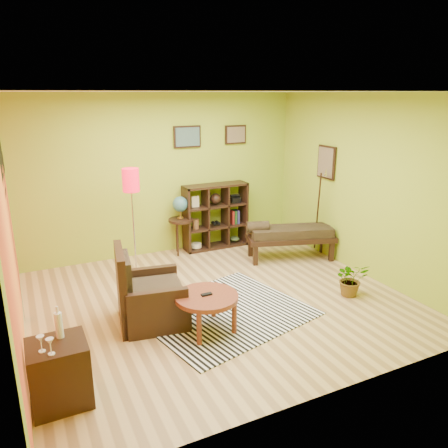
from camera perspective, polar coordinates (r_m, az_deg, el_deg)
name	(u,v)px	position (r m, az deg, el deg)	size (l,w,h in m)	color
ground	(218,300)	(6.20, -0.77, -9.95)	(5.00, 5.00, 0.00)	tan
room_shell	(211,173)	(5.60, -1.77, 6.61)	(5.04, 4.54, 2.82)	#9CB82F
zebra_rug	(224,312)	(5.89, -0.02, -11.42)	(2.05, 1.75, 0.01)	white
coffee_table	(207,300)	(5.31, -2.28, -9.90)	(0.77, 0.77, 0.49)	brown
armchair	(148,300)	(5.62, -9.90, -9.73)	(0.94, 0.94, 1.00)	black
side_cabinet	(59,373)	(4.51, -20.69, -17.72)	(0.52, 0.48, 0.93)	black
floor_lamp	(131,190)	(6.70, -12.00, 4.36)	(0.26, 0.26, 1.72)	silver
globe_table	(180,211)	(7.70, -5.73, 1.73)	(0.43, 0.43, 1.05)	black
cube_shelf	(216,216)	(8.07, -1.02, 1.04)	(1.20, 0.35, 1.20)	black
bench	(289,234)	(7.61, 8.43, -1.33)	(1.60, 0.97, 0.70)	black
potted_plant	(351,282)	(6.53, 16.23, -7.33)	(0.45, 0.50, 0.39)	#26661E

